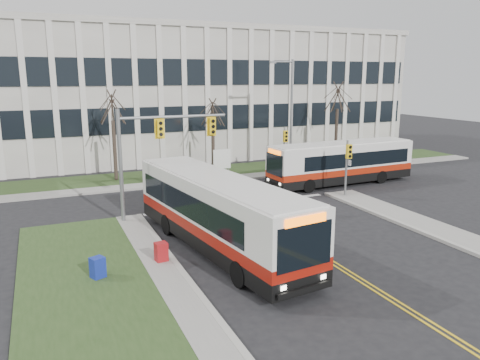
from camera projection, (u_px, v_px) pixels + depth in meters
name	position (u px, v px, depth m)	size (l,w,h in m)	color
ground	(307.00, 247.00, 22.07)	(120.00, 120.00, 0.00)	black
grass_verge	(102.00, 349.00, 13.71)	(5.00, 26.00, 0.12)	#2A421C
sidewalk_west	(200.00, 327.00, 14.87)	(1.20, 26.00, 0.14)	#9E9B93
sidewalk_cross	(261.00, 175.00, 37.61)	(44.00, 1.60, 0.14)	#9E9B93
building_lawn	(247.00, 169.00, 40.12)	(44.00, 5.00, 0.12)	#2A421C
office_building	(201.00, 94.00, 49.58)	(40.00, 16.00, 12.00)	silver
mast_arm_signal	(151.00, 144.00, 25.39)	(6.11, 0.38, 6.20)	slate
signal_pole_near	(348.00, 160.00, 30.50)	(0.34, 0.39, 3.80)	slate
signal_pole_far	(285.00, 143.00, 38.11)	(0.34, 0.39, 3.80)	slate
streetlight	(290.00, 109.00, 38.57)	(2.15, 0.25, 9.20)	slate
directory_sign	(222.00, 159.00, 38.47)	(1.50, 0.12, 2.00)	slate
tree_left	(112.00, 109.00, 34.68)	(1.80, 1.80, 7.70)	#42352B
tree_mid	(213.00, 114.00, 38.09)	(1.80, 1.80, 6.82)	#42352B
tree_right	(338.00, 98.00, 42.33)	(1.80, 1.80, 8.25)	#42352B
bus_main	(218.00, 214.00, 21.46)	(2.71, 12.51, 3.34)	silver
bus_cross	(341.00, 164.00, 34.56)	(2.48, 11.47, 3.06)	silver
newspaper_box_blue	(98.00, 269.00, 18.37)	(0.50, 0.45, 0.95)	#162897
newspaper_box_red	(161.00, 253.00, 19.99)	(0.50, 0.45, 0.95)	#A11419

